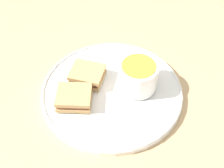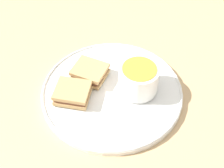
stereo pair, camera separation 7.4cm
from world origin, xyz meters
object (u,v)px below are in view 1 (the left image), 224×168
object	(u,v)px
soup_bowl	(138,76)
spoon	(122,65)
sandwich_half_near	(87,75)
sandwich_half_far	(74,97)

from	to	relation	value
soup_bowl	spoon	xyz separation A→B (m)	(0.07, -0.01, -0.03)
soup_bowl	sandwich_half_near	distance (m)	0.13
soup_bowl	spoon	bearing A→B (deg)	-8.26
sandwich_half_near	sandwich_half_far	xyz separation A→B (m)	(-0.04, 0.06, 0.00)
soup_bowl	sandwich_half_near	bearing A→B (deg)	43.68
soup_bowl	sandwich_half_near	world-z (taller)	soup_bowl
sandwich_half_near	soup_bowl	bearing A→B (deg)	-136.32
soup_bowl	spoon	world-z (taller)	soup_bowl
sandwich_half_near	spoon	bearing A→B (deg)	-99.51
soup_bowl	sandwich_half_far	size ratio (longest dim) A/B	0.90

